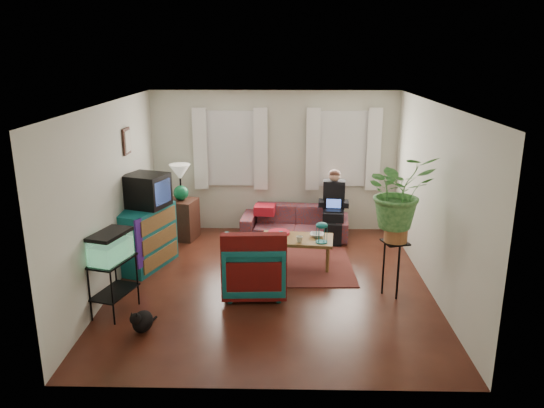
{
  "coord_description": "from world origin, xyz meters",
  "views": [
    {
      "loc": [
        0.16,
        -7.1,
        3.28
      ],
      "look_at": [
        0.0,
        0.4,
        1.1
      ],
      "focal_mm": 35.0,
      "sensor_mm": 36.0,
      "label": 1
    }
  ],
  "objects_px": {
    "aquarium_stand": "(114,287)",
    "plant_stand": "(393,268)",
    "side_table": "(182,219)",
    "coffee_table": "(297,252)",
    "sofa": "(295,217)",
    "dresser": "(145,237)",
    "armchair": "(254,263)"
  },
  "relations": [
    {
      "from": "dresser",
      "to": "coffee_table",
      "type": "height_order",
      "value": "dresser"
    },
    {
      "from": "dresser",
      "to": "sofa",
      "type": "bearing_deg",
      "value": 50.45
    },
    {
      "from": "sofa",
      "to": "coffee_table",
      "type": "height_order",
      "value": "sofa"
    },
    {
      "from": "dresser",
      "to": "aquarium_stand",
      "type": "xyz_separation_m",
      "value": [
        -0.01,
        -1.54,
        -0.11
      ]
    },
    {
      "from": "side_table",
      "to": "coffee_table",
      "type": "distance_m",
      "value": 2.38
    },
    {
      "from": "sofa",
      "to": "side_table",
      "type": "bearing_deg",
      "value": -171.27
    },
    {
      "from": "side_table",
      "to": "plant_stand",
      "type": "relative_size",
      "value": 0.91
    },
    {
      "from": "sofa",
      "to": "armchair",
      "type": "distance_m",
      "value": 2.39
    },
    {
      "from": "dresser",
      "to": "aquarium_stand",
      "type": "bearing_deg",
      "value": -70.91
    },
    {
      "from": "side_table",
      "to": "coffee_table",
      "type": "xyz_separation_m",
      "value": [
        2.04,
        -1.23,
        -0.13
      ]
    },
    {
      "from": "side_table",
      "to": "coffee_table",
      "type": "height_order",
      "value": "side_table"
    },
    {
      "from": "dresser",
      "to": "aquarium_stand",
      "type": "height_order",
      "value": "dresser"
    },
    {
      "from": "armchair",
      "to": "side_table",
      "type": "bearing_deg",
      "value": -60.15
    },
    {
      "from": "sofa",
      "to": "aquarium_stand",
      "type": "relative_size",
      "value": 2.63
    },
    {
      "from": "dresser",
      "to": "armchair",
      "type": "bearing_deg",
      "value": -7.38
    },
    {
      "from": "plant_stand",
      "to": "sofa",
      "type": "bearing_deg",
      "value": 118.93
    },
    {
      "from": "dresser",
      "to": "coffee_table",
      "type": "xyz_separation_m",
      "value": [
        2.38,
        0.08,
        -0.25
      ]
    },
    {
      "from": "sofa",
      "to": "dresser",
      "type": "bearing_deg",
      "value": -143.59
    },
    {
      "from": "sofa",
      "to": "coffee_table",
      "type": "distance_m",
      "value": 1.35
    },
    {
      "from": "dresser",
      "to": "plant_stand",
      "type": "bearing_deg",
      "value": 5.06
    },
    {
      "from": "armchair",
      "to": "coffee_table",
      "type": "distance_m",
      "value": 1.16
    },
    {
      "from": "sofa",
      "to": "plant_stand",
      "type": "distance_m",
      "value": 2.71
    },
    {
      "from": "aquarium_stand",
      "to": "plant_stand",
      "type": "xyz_separation_m",
      "value": [
        3.69,
        0.59,
        0.03
      ]
    },
    {
      "from": "dresser",
      "to": "coffee_table",
      "type": "bearing_deg",
      "value": 21.3
    },
    {
      "from": "sofa",
      "to": "armchair",
      "type": "relative_size",
      "value": 2.2
    },
    {
      "from": "sofa",
      "to": "side_table",
      "type": "relative_size",
      "value": 2.66
    },
    {
      "from": "armchair",
      "to": "dresser",
      "type": "bearing_deg",
      "value": -29.8
    },
    {
      "from": "aquarium_stand",
      "to": "coffee_table",
      "type": "xyz_separation_m",
      "value": [
        2.39,
        1.61,
        -0.13
      ]
    },
    {
      "from": "armchair",
      "to": "plant_stand",
      "type": "xyz_separation_m",
      "value": [
        1.92,
        -0.06,
        -0.04
      ]
    },
    {
      "from": "armchair",
      "to": "sofa",
      "type": "bearing_deg",
      "value": -107.87
    },
    {
      "from": "coffee_table",
      "to": "aquarium_stand",
      "type": "bearing_deg",
      "value": -139.86
    },
    {
      "from": "side_table",
      "to": "aquarium_stand",
      "type": "height_order",
      "value": "aquarium_stand"
    }
  ]
}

